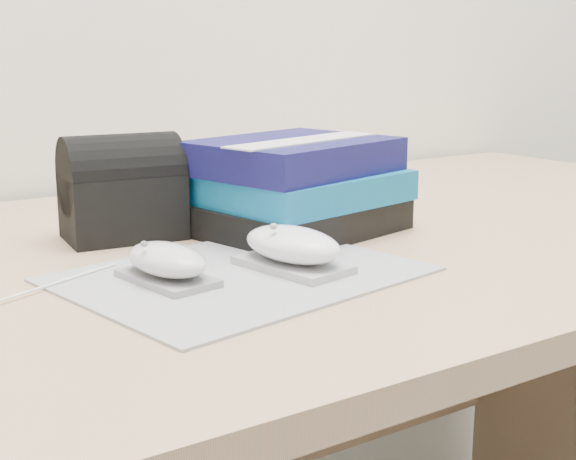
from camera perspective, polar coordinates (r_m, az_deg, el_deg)
desk at (r=1.07m, az=-2.44°, el=-12.04°), size 1.60×0.80×0.73m
mousepad at (r=0.78m, az=-3.39°, el=-3.17°), size 0.36×0.31×0.00m
mouse_rear at (r=0.76m, az=-8.61°, el=-2.32°), size 0.07×0.11×0.04m
mouse_front at (r=0.79m, az=0.31°, el=-1.28°), size 0.09×0.13×0.05m
usb_cable at (r=0.76m, az=-17.39°, el=-4.01°), size 0.18×0.09×0.00m
book_stack at (r=0.96m, az=0.65°, el=3.11°), size 0.26×0.23×0.11m
pouch at (r=0.94m, az=-11.72°, el=2.93°), size 0.14×0.10×0.12m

